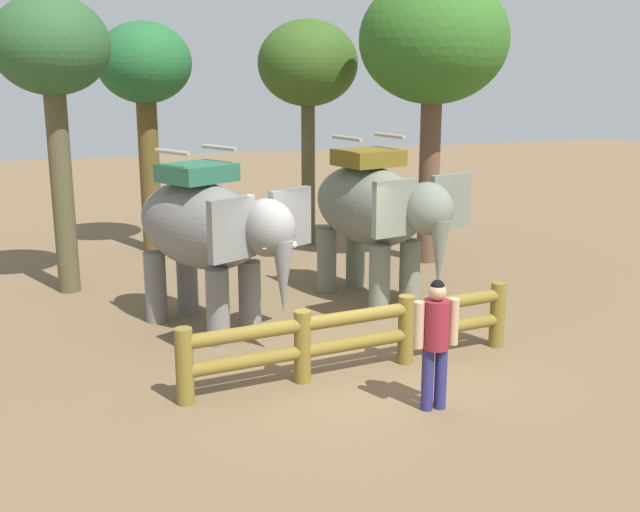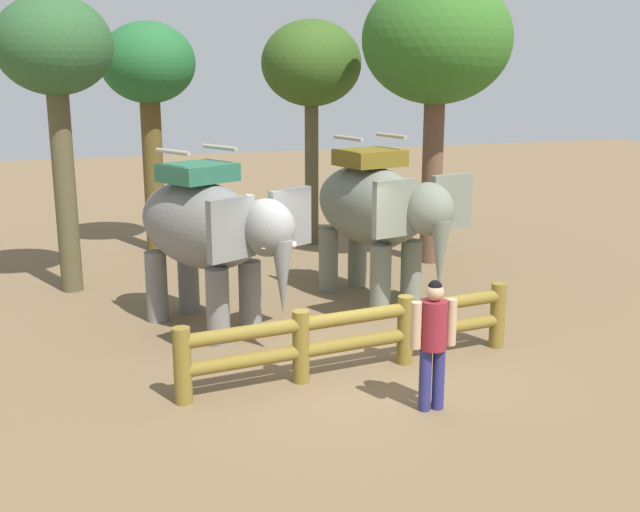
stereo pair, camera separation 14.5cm
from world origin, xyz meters
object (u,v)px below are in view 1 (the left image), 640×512
at_px(tree_back_center, 434,44).
at_px(tree_far_right, 145,72).
at_px(log_fence, 356,333).
at_px(tree_far_left, 52,56).
at_px(elephant_center, 375,210).
at_px(tree_deep_back, 308,67).
at_px(elephant_near_left, 208,231).
at_px(tourist_woman_in_black, 436,335).

height_order(tree_back_center, tree_far_right, tree_back_center).
bearing_deg(log_fence, tree_far_left, 122.64).
bearing_deg(tree_far_left, elephant_center, -26.76).
bearing_deg(tree_far_left, tree_deep_back, 22.33).
distance_m(tree_back_center, tree_deep_back, 3.33).
bearing_deg(elephant_center, tree_deep_back, 84.88).
xyz_separation_m(elephant_near_left, elephant_center, (3.26, 0.58, 0.04)).
xyz_separation_m(elephant_center, tourist_woman_in_black, (-1.19, -4.63, -0.76)).
bearing_deg(elephant_near_left, tourist_woman_in_black, -62.96).
bearing_deg(tree_back_center, tree_deep_back, 126.64).
xyz_separation_m(log_fence, tree_deep_back, (2.13, 8.28, 3.76)).
bearing_deg(tree_far_left, elephant_near_left, -56.90).
bearing_deg(elephant_center, log_fence, -118.11).
height_order(log_fence, tree_far_right, tree_far_right).
distance_m(elephant_near_left, tree_far_left, 4.86).
distance_m(tree_far_left, tree_far_right, 3.71).
xyz_separation_m(elephant_center, tree_far_right, (-3.34, 5.79, 2.47)).
bearing_deg(tree_far_right, tree_back_center, -29.67).
xyz_separation_m(elephant_center, tree_far_left, (-5.42, 2.73, 2.79)).
distance_m(tree_far_right, tree_deep_back, 3.85).
height_order(tree_far_left, tree_deep_back, tree_far_left).
distance_m(tourist_woman_in_black, tree_far_left, 9.20).
bearing_deg(tree_back_center, log_fence, -126.05).
relative_size(log_fence, tree_back_center, 0.84).
xyz_separation_m(tree_back_center, tree_deep_back, (-1.97, 2.65, -0.48)).
bearing_deg(tree_far_right, tree_deep_back, -9.54).
bearing_deg(tourist_woman_in_black, elephant_near_left, 117.04).
bearing_deg(elephant_center, tree_far_right, 119.94).
xyz_separation_m(elephant_near_left, tree_deep_back, (3.72, 5.73, 2.64)).
height_order(tree_far_left, tree_far_right, tree_far_left).
bearing_deg(tree_back_center, tree_far_right, 150.33).
xyz_separation_m(log_fence, tree_back_center, (4.10, 5.63, 4.25)).
bearing_deg(tree_far_left, tourist_woman_in_black, -60.14).
distance_m(elephant_center, tree_far_right, 7.13).
bearing_deg(elephant_near_left, elephant_center, 10.05).
relative_size(log_fence, elephant_center, 1.42).
relative_size(elephant_near_left, tree_back_center, 0.57).
xyz_separation_m(tree_back_center, tree_far_right, (-5.77, 3.28, -0.61)).
relative_size(tourist_woman_in_black, tree_far_left, 0.31).
bearing_deg(tree_far_right, elephant_center, -60.06).
bearing_deg(tree_far_left, tree_back_center, -1.66).
xyz_separation_m(log_fence, tree_far_left, (-3.75, 5.86, 3.95)).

